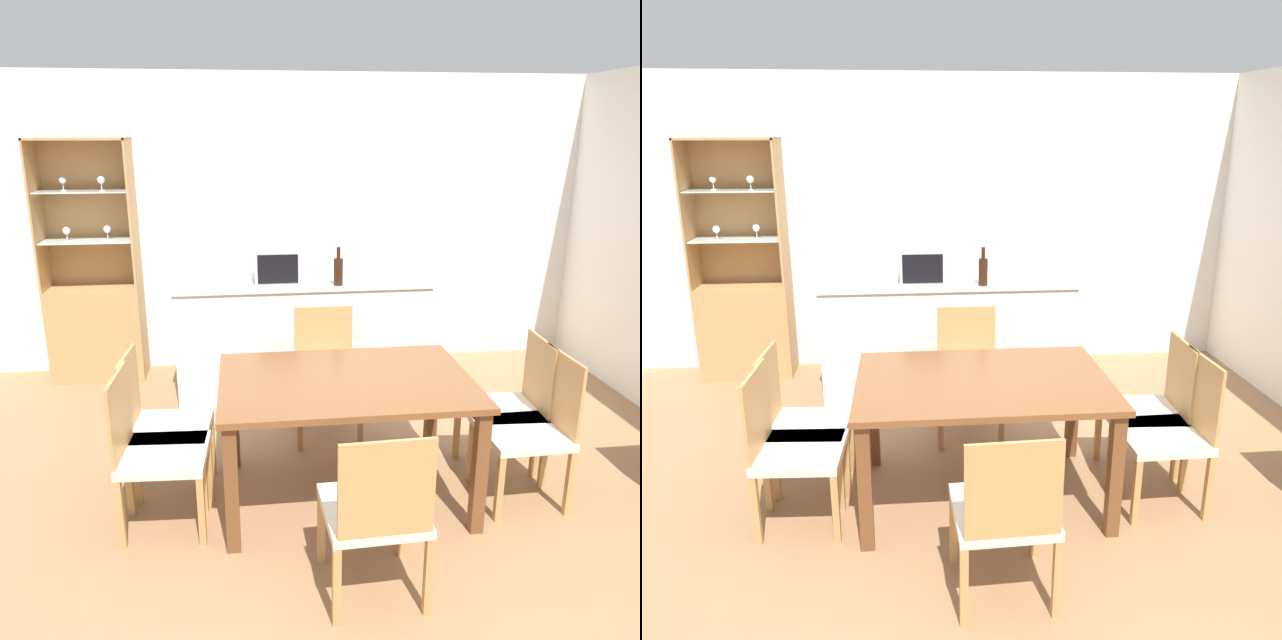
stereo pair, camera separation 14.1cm
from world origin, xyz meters
TOP-DOWN VIEW (x-y plane):
  - ground_plane at (0.00, 0.00)m, footprint 18.00×18.00m
  - wall_back at (0.00, 2.63)m, footprint 6.80×0.06m
  - kitchen_counter at (-0.04, 1.91)m, footprint 2.02×0.61m
  - display_cabinet at (-1.76, 2.42)m, footprint 0.77×0.37m
  - dining_table at (0.05, 0.29)m, footprint 1.41×0.98m
  - dining_chair_head_near at (0.05, -0.54)m, footprint 0.47×0.47m
  - dining_chair_side_right_far at (1.10, 0.44)m, footprint 0.48×0.48m
  - dining_chair_side_right_near at (1.10, 0.15)m, footprint 0.46×0.46m
  - dining_chair_side_left_near at (-1.00, 0.15)m, footprint 0.48×0.48m
  - dining_chair_head_far at (0.05, 1.13)m, footprint 0.46×0.46m
  - dining_chair_side_left_far at (-1.00, 0.44)m, footprint 0.48×0.48m
  - microwave at (-0.17, 1.89)m, footprint 0.48×0.34m
  - wine_bottle at (0.22, 1.69)m, footprint 0.07×0.07m

SIDE VIEW (x-z plane):
  - ground_plane at x=0.00m, z-range 0.00..0.00m
  - dining_chair_head_near at x=0.05m, z-range 0.00..0.88m
  - dining_chair_side_right_far at x=1.10m, z-range 0.00..0.88m
  - dining_chair_side_right_near at x=1.10m, z-range 0.00..0.88m
  - dining_chair_side_left_near at x=-1.00m, z-range 0.00..0.88m
  - dining_chair_head_far at x=0.05m, z-range 0.00..0.88m
  - dining_chair_side_left_far at x=-1.00m, z-range 0.00..0.88m
  - kitchen_counter at x=-0.04m, z-range 0.00..0.94m
  - display_cabinet at x=-1.76m, z-range -0.44..1.59m
  - dining_table at x=0.05m, z-range 0.27..1.02m
  - wine_bottle at x=0.22m, z-range 0.91..1.20m
  - microwave at x=-0.17m, z-range 0.94..1.20m
  - wall_back at x=0.00m, z-range 0.00..2.55m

